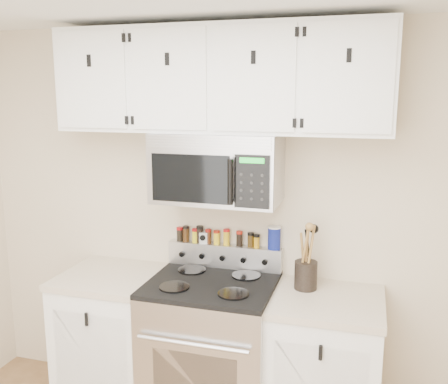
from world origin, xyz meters
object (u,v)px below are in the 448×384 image
at_px(range, 212,352).
at_px(salt_canister, 274,238).
at_px(utensil_crock, 306,273).
at_px(microwave, 217,168).

xyz_separation_m(range, salt_canister, (0.33, 0.28, 0.69)).
bearing_deg(utensil_crock, range, -167.11).
xyz_separation_m(microwave, utensil_crock, (0.55, -0.00, -0.61)).
bearing_deg(salt_canister, range, -139.23).
bearing_deg(utensil_crock, microwave, 179.95).
relative_size(range, salt_canister, 7.42).
bearing_deg(microwave, utensil_crock, -0.05).
relative_size(microwave, utensil_crock, 1.92).
distance_m(range, microwave, 1.15).
distance_m(microwave, salt_canister, 0.58).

